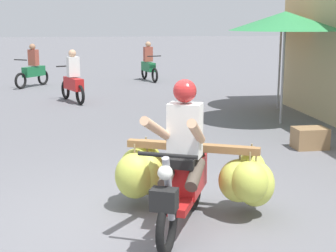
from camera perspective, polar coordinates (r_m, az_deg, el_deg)
The scene contains 8 objects.
ground_plane at distance 5.58m, azimuth -4.05°, elevation -10.74°, with size 120.00×120.00×0.00m, color slate.
motorbike_main_loaded at distance 5.56m, azimuth 2.54°, elevation -5.46°, with size 1.88×2.00×1.58m.
motorbike_distant_ahead_left at distance 17.97m, azimuth -2.25°, elevation 7.04°, with size 0.61×1.59×1.40m.
motorbike_distant_ahead_right at distance 16.90m, azimuth -15.26°, elevation 6.30°, with size 0.98×1.39×1.40m.
motorbike_distant_far_ahead at distance 13.42m, azimuth -10.87°, elevation 5.10°, with size 0.78×1.53×1.40m.
market_umbrella_near_shop at distance 12.44m, azimuth 12.94°, elevation 11.60°, with size 2.11×2.11×2.31m.
market_umbrella_further_along at distance 10.57m, azimuth 13.35°, elevation 11.67°, with size 2.31×2.31×2.33m.
produce_crate at distance 8.83m, azimuth 16.01°, elevation -1.34°, with size 0.56×0.40×0.36m, color olive.
Camera 1 is at (-0.38, -5.13, 2.17)m, focal length 52.98 mm.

